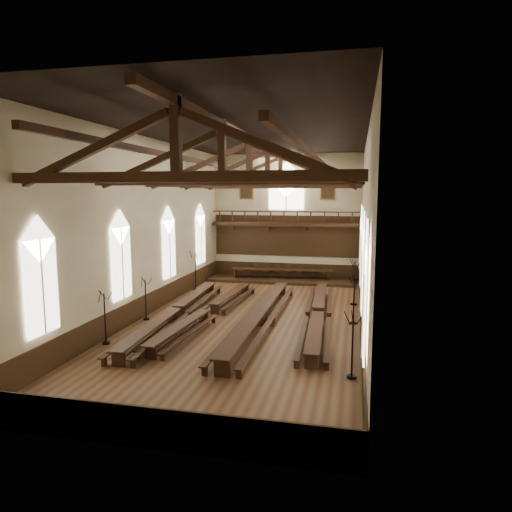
{
  "coord_description": "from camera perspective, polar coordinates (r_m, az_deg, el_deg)",
  "views": [
    {
      "loc": [
        5.55,
        -23.63,
        6.9
      ],
      "look_at": [
        0.02,
        1.5,
        3.34
      ],
      "focal_mm": 32.0,
      "sensor_mm": 36.0,
      "label": 1
    }
  ],
  "objects": [
    {
      "name": "refectory_row_c",
      "position": [
        24.21,
        0.47,
        -7.23
      ],
      "size": [
        1.68,
        14.93,
        0.81
      ],
      "color": "#371F11",
      "rests_on": "ground"
    },
    {
      "name": "portraits",
      "position": [
        36.95,
        3.8,
        8.18
      ],
      "size": [
        7.75,
        0.09,
        1.45
      ],
      "color": "brown",
      "rests_on": "room_walls"
    },
    {
      "name": "candelabrum_left_far",
      "position": [
        32.88,
        -7.56,
        -2.76
      ],
      "size": [
        0.86,
        0.82,
        2.84
      ],
      "color": "black",
      "rests_on": "ground"
    },
    {
      "name": "refectory_row_a",
      "position": [
        25.39,
        -9.95,
        -6.73
      ],
      "size": [
        1.86,
        14.44,
        0.75
      ],
      "color": "#371F11",
      "rests_on": "ground"
    },
    {
      "name": "candelabrum_right_near",
      "position": [
        17.81,
        11.92,
        -12.36
      ],
      "size": [
        0.78,
        0.75,
        2.59
      ],
      "color": "black",
      "rests_on": "ground"
    },
    {
      "name": "room_walls",
      "position": [
        24.28,
        -0.82,
        6.85
      ],
      "size": [
        26.0,
        26.0,
        26.0
      ],
      "color": "beige",
      "rests_on": "ground"
    },
    {
      "name": "dais",
      "position": [
        36.13,
        3.19,
        -2.97
      ],
      "size": [
        11.4,
        3.18,
        0.21
      ],
      "primitive_type": "cube",
      "color": "#362010",
      "rests_on": "ground"
    },
    {
      "name": "candelabrum_right_mid",
      "position": [
        24.86,
        12.1,
        -6.47
      ],
      "size": [
        0.78,
        0.8,
        2.67
      ],
      "color": "black",
      "rests_on": "ground"
    },
    {
      "name": "candelabrum_left_mid",
      "position": [
        25.78,
        -13.59,
        -6.21
      ],
      "size": [
        0.7,
        0.71,
        2.37
      ],
      "color": "black",
      "rests_on": "ground"
    },
    {
      "name": "wainscot_band",
      "position": [
        25.08,
        -0.79,
        -6.66
      ],
      "size": [
        12.0,
        26.0,
        1.2
      ],
      "color": "#362010",
      "rests_on": "ground"
    },
    {
      "name": "candelabrum_right_far",
      "position": [
        28.94,
        12.16,
        -4.3
      ],
      "size": [
        0.84,
        0.87,
        2.9
      ],
      "color": "black",
      "rests_on": "ground"
    },
    {
      "name": "minstrels_gallery",
      "position": [
        36.84,
        3.7,
        3.21
      ],
      "size": [
        11.8,
        1.24,
        3.7
      ],
      "color": "#371F11",
      "rests_on": "room_walls"
    },
    {
      "name": "high_chairs",
      "position": [
        36.77,
        3.39,
        -1.74
      ],
      "size": [
        6.79,
        0.5,
        1.01
      ],
      "color": "#371F11",
      "rests_on": "dais"
    },
    {
      "name": "end_window",
      "position": [
        36.95,
        3.81,
        8.37
      ],
      "size": [
        2.8,
        0.12,
        3.8
      ],
      "color": "white",
      "rests_on": "room_walls"
    },
    {
      "name": "refectory_row_b",
      "position": [
        25.51,
        -5.83,
        -6.7
      ],
      "size": [
        1.77,
        13.81,
        0.68
      ],
      "color": "#371F11",
      "rests_on": "ground"
    },
    {
      "name": "side_windows",
      "position": [
        24.48,
        -0.8,
        0.47
      ],
      "size": [
        11.85,
        19.8,
        4.5
      ],
      "color": "white",
      "rests_on": "room_walls"
    },
    {
      "name": "ground",
      "position": [
        25.24,
        -0.79,
        -7.98
      ],
      "size": [
        26.0,
        26.0,
        0.0
      ],
      "primitive_type": "plane",
      "color": "brown",
      "rests_on": "ground"
    },
    {
      "name": "high_table",
      "position": [
        36.0,
        3.2,
        -1.82
      ],
      "size": [
        7.98,
        1.54,
        0.74
      ],
      "color": "#371F11",
      "rests_on": "dais"
    },
    {
      "name": "candelabrum_left_near",
      "position": [
        22.25,
        -18.3,
        -8.53
      ],
      "size": [
        0.75,
        0.74,
        2.51
      ],
      "color": "black",
      "rests_on": "ground"
    },
    {
      "name": "roof_trusses",
      "position": [
        24.31,
        -0.82,
        10.99
      ],
      "size": [
        11.7,
        25.7,
        2.8
      ],
      "color": "#371F11",
      "rests_on": "room_walls"
    },
    {
      "name": "refectory_row_d",
      "position": [
        24.88,
        7.72,
        -7.05
      ],
      "size": [
        1.74,
        14.08,
        0.71
      ],
      "color": "#371F11",
      "rests_on": "ground"
    }
  ]
}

